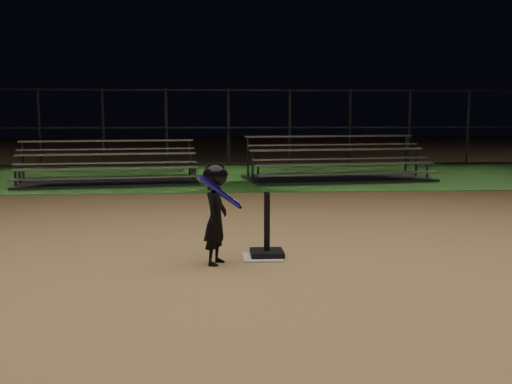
{
  "coord_description": "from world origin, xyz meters",
  "views": [
    {
      "loc": [
        -0.59,
        -6.89,
        1.65
      ],
      "look_at": [
        0.0,
        1.0,
        0.65
      ],
      "focal_mm": 42.83,
      "sensor_mm": 36.0,
      "label": 1
    }
  ],
  "objects_px": {
    "batting_tee": "(267,244)",
    "child_batter": "(216,211)",
    "home_plate": "(262,257)",
    "bleacher_right": "(337,171)",
    "bleacher_left": "(108,175)"
  },
  "relations": [
    {
      "from": "batting_tee",
      "to": "child_batter",
      "type": "height_order",
      "value": "child_batter"
    },
    {
      "from": "child_batter",
      "to": "bleacher_left",
      "type": "height_order",
      "value": "child_batter"
    },
    {
      "from": "batting_tee",
      "to": "bleacher_right",
      "type": "relative_size",
      "value": 0.15
    },
    {
      "from": "home_plate",
      "to": "child_batter",
      "type": "distance_m",
      "value": 0.83
    },
    {
      "from": "child_batter",
      "to": "bleacher_right",
      "type": "bearing_deg",
      "value": -0.22
    },
    {
      "from": "home_plate",
      "to": "bleacher_right",
      "type": "xyz_separation_m",
      "value": [
        2.64,
        8.46,
        0.22
      ]
    },
    {
      "from": "batting_tee",
      "to": "child_batter",
      "type": "bearing_deg",
      "value": -155.04
    },
    {
      "from": "home_plate",
      "to": "child_batter",
      "type": "bearing_deg",
      "value": -156.53
    },
    {
      "from": "child_batter",
      "to": "bleacher_left",
      "type": "relative_size",
      "value": 0.25
    },
    {
      "from": "bleacher_right",
      "to": "bleacher_left",
      "type": "bearing_deg",
      "value": 177.1
    },
    {
      "from": "child_batter",
      "to": "bleacher_left",
      "type": "distance_m",
      "value": 8.62
    },
    {
      "from": "bleacher_right",
      "to": "batting_tee",
      "type": "bearing_deg",
      "value": -114.56
    },
    {
      "from": "home_plate",
      "to": "batting_tee",
      "type": "xyz_separation_m",
      "value": [
        0.06,
        0.04,
        0.15
      ]
    },
    {
      "from": "bleacher_left",
      "to": "bleacher_right",
      "type": "relative_size",
      "value": 0.93
    },
    {
      "from": "home_plate",
      "to": "bleacher_right",
      "type": "height_order",
      "value": "bleacher_right"
    }
  ]
}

